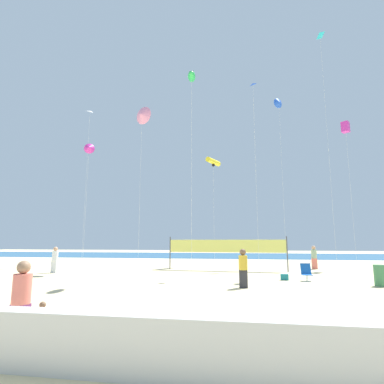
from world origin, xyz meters
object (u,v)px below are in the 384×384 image
object	(u,v)px
kite_magenta_box	(345,127)
kite_magenta_delta	(89,148)
volleyball_net	(226,247)
kite_pink_delta	(142,115)
mother_figure	(21,298)
kite_cyan_diamond	(320,40)
kite_yellow_tube	(213,162)
kite_green_inflatable	(192,77)
kite_blue_delta	(279,103)
folding_beach_chair	(306,272)
beach_handbag	(285,277)
beachgoer_sage_shirt	(314,257)
toddler_figure	(41,320)
kite_blue_diamond	(253,90)
trash_barrel	(380,275)
beachgoer_white_shirt	(55,259)
beachgoer_mustard_shirt	(243,267)

from	to	relation	value
kite_magenta_box	kite_magenta_delta	distance (m)	23.15
volleyball_net	kite_pink_delta	xyz separation A→B (m)	(-6.59, -0.04, 10.57)
mother_figure	kite_cyan_diamond	world-z (taller)	kite_cyan_diamond
kite_yellow_tube	kite_green_inflatable	bearing A→B (deg)	-92.71
kite_green_inflatable	kite_blue_delta	size ratio (longest dim) A/B	0.87
kite_magenta_box	kite_yellow_tube	xyz separation A→B (m)	(-11.67, -0.13, -2.64)
folding_beach_chair	kite_pink_delta	world-z (taller)	kite_pink_delta
beach_handbag	kite_magenta_box	distance (m)	17.00
volleyball_net	kite_yellow_tube	bearing A→B (deg)	105.01
beachgoer_sage_shirt	kite_pink_delta	size ratio (longest dim) A/B	0.13
toddler_figure	beach_handbag	bearing A→B (deg)	37.51
mother_figure	kite_green_inflatable	bearing A→B (deg)	62.61
kite_pink_delta	kite_blue_diamond	bearing A→B (deg)	-5.97
kite_yellow_tube	folding_beach_chair	bearing A→B (deg)	-59.63
kite_cyan_diamond	kite_magenta_delta	distance (m)	22.19
beachgoer_sage_shirt	kite_magenta_box	distance (m)	11.99
trash_barrel	kite_green_inflatable	bearing A→B (deg)	166.73
beachgoer_white_shirt	kite_cyan_diamond	bearing A→B (deg)	93.62
beachgoer_sage_shirt	trash_barrel	bearing A→B (deg)	-48.69
beachgoer_sage_shirt	trash_barrel	distance (m)	9.03
beachgoer_white_shirt	kite_magenta_box	bearing A→B (deg)	98.77
kite_pink_delta	kite_magenta_box	bearing A→B (deg)	16.60
beachgoer_mustard_shirt	beachgoer_white_shirt	size ratio (longest dim) A/B	1.01
beachgoer_white_shirt	volleyball_net	size ratio (longest dim) A/B	0.20
beachgoer_white_shirt	trash_barrel	size ratio (longest dim) A/B	1.76
beach_handbag	kite_green_inflatable	distance (m)	13.44
mother_figure	volleyball_net	distance (m)	16.93
trash_barrel	kite_magenta_box	bearing A→B (deg)	76.32
kite_pink_delta	folding_beach_chair	bearing A→B (deg)	-24.41
toddler_figure	kite_green_inflatable	xyz separation A→B (m)	(1.14, 12.01, 12.14)
toddler_figure	beachgoer_sage_shirt	distance (m)	21.02
kite_magenta_delta	kite_blue_delta	xyz separation A→B (m)	(17.38, 1.63, 3.80)
trash_barrel	kite_magenta_box	world-z (taller)	kite_magenta_box
beachgoer_mustard_shirt	beachgoer_sage_shirt	distance (m)	11.80
beachgoer_white_shirt	volleyball_net	world-z (taller)	volleyball_net
beachgoer_white_shirt	beach_handbag	distance (m)	14.66
beachgoer_mustard_shirt	folding_beach_chair	size ratio (longest dim) A/B	1.93
mother_figure	kite_blue_delta	distance (m)	26.30
beachgoer_sage_shirt	beachgoer_white_shirt	size ratio (longest dim) A/B	1.02
trash_barrel	kite_yellow_tube	size ratio (longest dim) A/B	0.10
volleyball_net	beach_handbag	size ratio (longest dim) A/B	21.37
mother_figure	kite_magenta_delta	world-z (taller)	kite_magenta_delta
folding_beach_chair	kite_pink_delta	size ratio (longest dim) A/B	0.07
kite_blue_delta	toddler_figure	bearing A→B (deg)	-110.02
beach_handbag	kite_blue_diamond	bearing A→B (deg)	105.80
kite_cyan_diamond	kite_green_inflatable	world-z (taller)	kite_cyan_diamond
beachgoer_sage_shirt	kite_blue_diamond	xyz separation A→B (m)	(-4.26, -3.28, 12.17)
toddler_figure	kite_magenta_delta	size ratio (longest dim) A/B	0.07
kite_yellow_tube	toddler_figure	bearing A→B (deg)	-94.23
kite_magenta_delta	kite_blue_delta	bearing A→B (deg)	5.37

